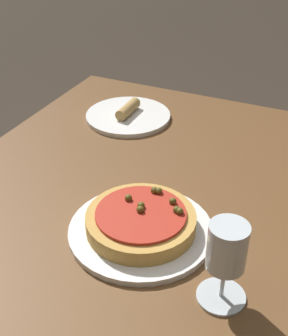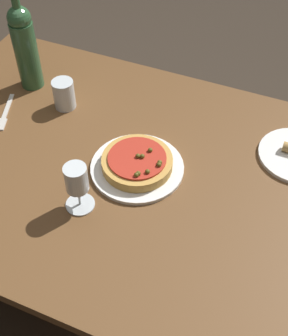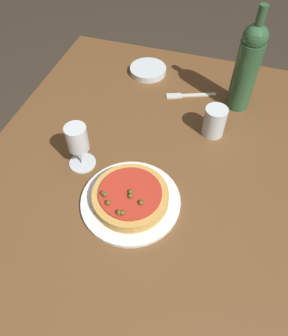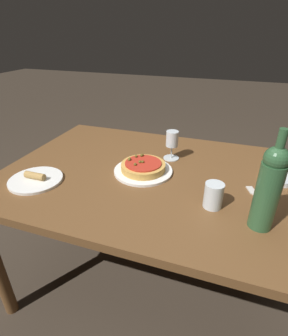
% 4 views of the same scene
% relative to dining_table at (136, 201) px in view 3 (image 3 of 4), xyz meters
% --- Properties ---
extents(ground_plane, '(14.00, 14.00, 0.00)m').
position_rel_dining_table_xyz_m(ground_plane, '(0.00, 0.00, -0.63)').
color(ground_plane, '#382D23').
extents(dining_table, '(1.40, 0.97, 0.71)m').
position_rel_dining_table_xyz_m(dining_table, '(0.00, 0.00, 0.00)').
color(dining_table, brown).
rests_on(dining_table, ground_plane).
extents(dinner_plate, '(0.27, 0.27, 0.01)m').
position_rel_dining_table_xyz_m(dinner_plate, '(0.06, 0.01, 0.08)').
color(dinner_plate, white).
rests_on(dinner_plate, dining_table).
extents(pizza, '(0.20, 0.20, 0.05)m').
position_rel_dining_table_xyz_m(pizza, '(0.06, 0.01, 0.11)').
color(pizza, gold).
rests_on(pizza, dinner_plate).
extents(wine_glass, '(0.08, 0.08, 0.15)m').
position_rel_dining_table_xyz_m(wine_glass, '(-0.03, -0.18, 0.18)').
color(wine_glass, silver).
rests_on(wine_glass, dining_table).
extents(wine_bottle, '(0.08, 0.08, 0.35)m').
position_rel_dining_table_xyz_m(wine_bottle, '(-0.44, 0.23, 0.23)').
color(wine_bottle, '#2D5633').
rests_on(wine_bottle, dining_table).
extents(water_cup, '(0.07, 0.07, 0.10)m').
position_rel_dining_table_xyz_m(water_cup, '(-0.27, 0.17, 0.13)').
color(water_cup, silver).
rests_on(water_cup, dining_table).
extents(side_bowl, '(0.14, 0.14, 0.02)m').
position_rel_dining_table_xyz_m(side_bowl, '(-0.53, -0.12, 0.09)').
color(side_bowl, silver).
rests_on(side_bowl, dining_table).
extents(fork, '(0.08, 0.17, 0.00)m').
position_rel_dining_table_xyz_m(fork, '(-0.43, 0.06, 0.08)').
color(fork, beige).
rests_on(fork, dining_table).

